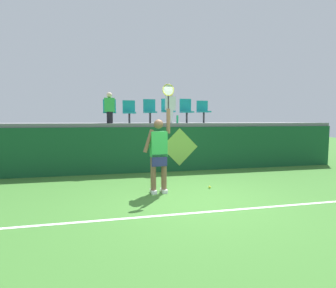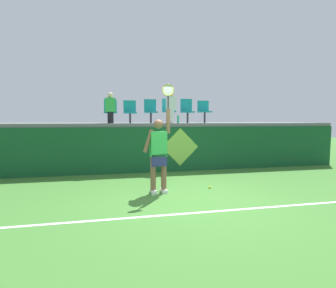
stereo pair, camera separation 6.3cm
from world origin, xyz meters
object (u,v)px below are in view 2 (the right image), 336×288
stadium_chair_0 (110,110)px  spectator_0 (171,106)px  stadium_chair_2 (151,110)px  stadium_chair_3 (169,109)px  stadium_chair_4 (187,110)px  tennis_player (159,152)px  stadium_chair_5 (204,110)px  stadium_chair_1 (130,111)px  tennis_ball (210,187)px  spectator_1 (110,107)px  water_bottle (178,119)px

stadium_chair_0 → spectator_0: size_ratio=0.74×
stadium_chair_2 → stadium_chair_3: size_ratio=0.97×
stadium_chair_2 → stadium_chair_4: size_ratio=0.96×
tennis_player → stadium_chair_5: bearing=55.4°
stadium_chair_4 → stadium_chair_1: bearing=-179.9°
tennis_ball → spectator_1: bearing=130.1°
stadium_chair_5 → tennis_player: bearing=-124.6°
stadium_chair_4 → spectator_0: spectator_0 is taller
tennis_player → tennis_ball: (1.33, 0.11, -0.95)m
stadium_chair_1 → stadium_chair_5: stadium_chair_5 is taller
water_bottle → stadium_chair_4: 0.96m
stadium_chair_4 → spectator_1: bearing=-171.6°
tennis_player → stadium_chair_5: tennis_player is taller
tennis_player → stadium_chair_2: bearing=84.8°
stadium_chair_4 → spectator_0: 0.81m
tennis_player → stadium_chair_4: bearing=63.8°
water_bottle → spectator_1: 2.31m
stadium_chair_3 → stadium_chair_4: stadium_chair_4 is taller
tennis_player → stadium_chair_5: (2.34, 3.40, 1.12)m
tennis_ball → stadium_chair_2: 4.01m
tennis_player → stadium_chair_3: bearing=73.9°
tennis_player → spectator_1: (-1.10, 3.00, 1.17)m
stadium_chair_5 → spectator_1: bearing=-173.3°
tennis_ball → stadium_chair_2: size_ratio=0.08×
stadium_chair_2 → spectator_1: size_ratio=0.84×
stadium_chair_0 → spectator_1: 0.41m
stadium_chair_0 → stadium_chair_1: (0.67, -0.00, -0.02)m
spectator_1 → tennis_ball: bearing=-49.9°
water_bottle → spectator_0: spectator_0 is taller
stadium_chair_0 → water_bottle: bearing=-17.6°
stadium_chair_1 → stadium_chair_4: size_ratio=0.90×
tennis_ball → stadium_chair_3: bearing=96.1°
stadium_chair_0 → spectator_1: size_ratio=0.82×
tennis_player → stadium_chair_5: size_ratio=3.05×
tennis_player → spectator_0: size_ratio=2.28×
water_bottle → stadium_chair_2: (-0.84, 0.71, 0.34)m
tennis_ball → water_bottle: bearing=93.9°
stadium_chair_0 → stadium_chair_3: (2.08, -0.00, 0.04)m
stadium_chair_0 → tennis_ball: bearing=-53.6°
spectator_0 → spectator_1: 2.08m
stadium_chair_0 → stadium_chair_5: bearing=-0.1°
spectator_0 → stadium_chair_5: bearing=16.4°
water_bottle → stadium_chair_4: size_ratio=0.30×
stadium_chair_5 → spectator_0: size_ratio=0.75×
stadium_chair_2 → spectator_0: spectator_0 is taller
tennis_player → tennis_ball: 1.64m
water_bottle → stadium_chair_0: 2.39m
spectator_1 → stadium_chair_3: bearing=11.1°
spectator_0 → spectator_1: spectator_0 is taller
stadium_chair_1 → stadium_chair_4: bearing=0.1°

